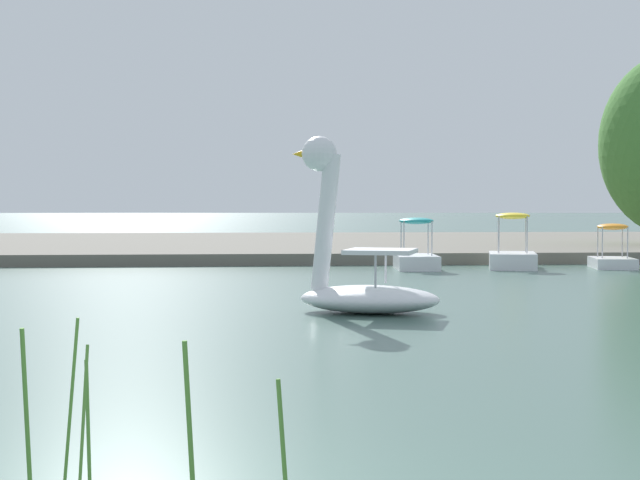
% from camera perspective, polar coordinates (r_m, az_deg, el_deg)
% --- Properties ---
extents(shore_bank_far, '(146.11, 26.14, 0.39)m').
position_cam_1_polar(shore_bank_far, '(43.41, -5.90, -0.27)').
color(shore_bank_far, '#6B665B').
rests_on(shore_bank_far, ground_plane).
extents(swan_boat, '(2.85, 2.19, 3.17)m').
position_cam_1_polar(swan_boat, '(16.81, 2.40, -1.90)').
color(swan_boat, white).
rests_on(swan_boat, ground_plane).
extents(pedal_boat_teal, '(1.41, 2.40, 1.58)m').
position_cam_1_polar(pedal_boat_teal, '(28.88, 5.87, -0.93)').
color(pedal_boat_teal, white).
rests_on(pedal_boat_teal, ground_plane).
extents(pedal_boat_yellow, '(1.94, 2.62, 1.73)m').
position_cam_1_polar(pedal_boat_yellow, '(29.65, 11.61, -0.88)').
color(pedal_boat_yellow, white).
rests_on(pedal_boat_yellow, ground_plane).
extents(pedal_boat_orange, '(1.59, 2.19, 1.39)m').
position_cam_1_polar(pedal_boat_orange, '(30.65, 17.34, -0.91)').
color(pedal_boat_orange, white).
rests_on(pedal_boat_orange, ground_plane).
extents(reed_clump_foreground, '(2.40, 0.77, 1.19)m').
position_cam_1_polar(reed_clump_foreground, '(6.13, -16.13, -11.08)').
color(reed_clump_foreground, '#4C7F33').
rests_on(reed_clump_foreground, ground_plane).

